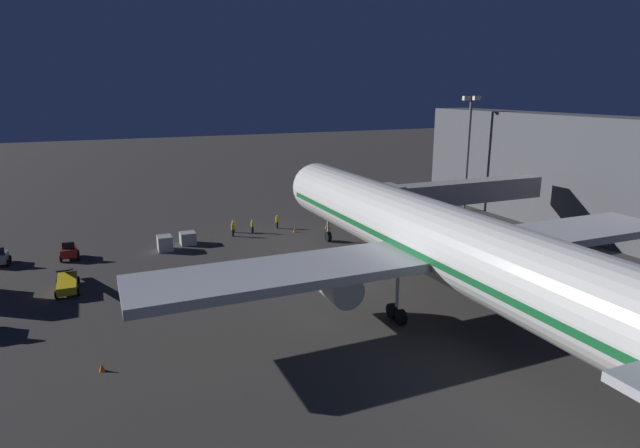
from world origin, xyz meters
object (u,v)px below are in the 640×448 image
at_px(ground_crew_by_tug, 277,221).
at_px(traffic_cone_nose_starboard, 295,230).
at_px(baggage_container_near_belt, 165,243).
at_px(traffic_cone_nose_port, 326,226).
at_px(belt_loader, 67,282).
at_px(ground_crew_marshaller_fwd, 233,229).
at_px(apron_floodlight_mast, 468,145).
at_px(baggage_tug_lead, 69,252).
at_px(ground_crew_under_port_wing, 233,225).
at_px(ground_crew_by_belt_loader, 252,226).
at_px(airliner_at_gate, 444,243).
at_px(jet_bridge, 447,194).
at_px(baggage_container_far_row, 188,238).
at_px(traffic_cone_wingtip_svc_side, 102,367).

distance_m(ground_crew_by_tug, traffic_cone_nose_starboard, 3.07).
relative_size(baggage_container_near_belt, traffic_cone_nose_port, 3.41).
bearing_deg(baggage_container_near_belt, traffic_cone_nose_starboard, -174.47).
bearing_deg(belt_loader, ground_crew_marshaller_fwd, -147.04).
xyz_separation_m(apron_floodlight_mast, baggage_tug_lead, (53.59, 2.32, -8.95)).
relative_size(apron_floodlight_mast, traffic_cone_nose_port, 30.23).
bearing_deg(ground_crew_marshaller_fwd, traffic_cone_nose_starboard, 171.86).
bearing_deg(ground_crew_under_port_wing, ground_crew_marshaller_fwd, 73.04).
bearing_deg(baggage_container_near_belt, baggage_tug_lead, -5.00).
distance_m(ground_crew_by_belt_loader, ground_crew_under_port_wing, 2.43).
distance_m(airliner_at_gate, traffic_cone_nose_starboard, 28.38).
relative_size(apron_floodlight_mast, belt_loader, 2.09).
height_order(ground_crew_marshaller_fwd, traffic_cone_nose_starboard, ground_crew_marshaller_fwd).
bearing_deg(baggage_container_near_belt, ground_crew_marshaller_fwd, -162.53).
height_order(jet_bridge, ground_crew_by_belt_loader, jet_bridge).
bearing_deg(traffic_cone_nose_starboard, ground_crew_by_tug, -61.80).
bearing_deg(ground_crew_by_belt_loader, ground_crew_under_port_wing, -28.78).
height_order(baggage_container_far_row, ground_crew_marshaller_fwd, ground_crew_marshaller_fwd).
relative_size(ground_crew_by_belt_loader, ground_crew_under_port_wing, 0.99).
relative_size(jet_bridge, traffic_cone_nose_port, 41.75).
bearing_deg(ground_crew_by_belt_loader, traffic_cone_nose_starboard, 160.70).
bearing_deg(traffic_cone_wingtip_svc_side, baggage_container_far_row, -110.58).
distance_m(apron_floodlight_mast, ground_crew_by_belt_loader, 33.85).
height_order(traffic_cone_nose_port, traffic_cone_wingtip_svc_side, same).
relative_size(airliner_at_gate, baggage_container_near_belt, 31.14).
bearing_deg(jet_bridge, ground_crew_marshaller_fwd, -29.57).
distance_m(ground_crew_under_port_wing, ground_crew_by_tug, 5.72).
relative_size(baggage_tug_lead, ground_crew_by_tug, 1.28).
height_order(ground_crew_under_port_wing, traffic_cone_nose_port, ground_crew_under_port_wing).
xyz_separation_m(baggage_container_near_belt, ground_crew_marshaller_fwd, (-8.45, -2.66, 0.16)).
xyz_separation_m(baggage_tug_lead, ground_crew_by_belt_loader, (-20.90, -2.45, 0.16)).
relative_size(baggage_tug_lead, traffic_cone_nose_starboard, 4.20).
distance_m(belt_loader, ground_crew_under_port_wing, 23.11).
bearing_deg(ground_crew_by_tug, traffic_cone_wingtip_svc_side, 53.30).
relative_size(belt_loader, baggage_container_far_row, 4.55).
xyz_separation_m(baggage_container_far_row, traffic_cone_wingtip_svc_side, (10.07, 26.83, -0.43)).
xyz_separation_m(baggage_container_far_row, ground_crew_under_port_wing, (-6.20, -2.94, 0.24)).
distance_m(baggage_container_far_row, ground_crew_under_port_wing, 6.86).
bearing_deg(ground_crew_under_port_wing, ground_crew_by_belt_loader, 151.22).
distance_m(apron_floodlight_mast, baggage_container_near_belt, 44.83).
height_order(traffic_cone_nose_port, traffic_cone_nose_starboard, same).
relative_size(apron_floodlight_mast, ground_crew_by_belt_loader, 9.75).
height_order(ground_crew_marshaller_fwd, ground_crew_under_port_wing, ground_crew_marshaller_fwd).
bearing_deg(apron_floodlight_mast, baggage_container_near_belt, 4.15).
relative_size(ground_crew_marshaller_fwd, ground_crew_by_tug, 1.00).
relative_size(airliner_at_gate, ground_crew_by_tug, 32.35).
relative_size(airliner_at_gate, ground_crew_marshaller_fwd, 32.36).
height_order(airliner_at_gate, baggage_container_far_row, airliner_at_gate).
bearing_deg(jet_bridge, traffic_cone_nose_port, -48.72).
relative_size(apron_floodlight_mast, baggage_container_near_belt, 8.86).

